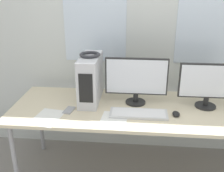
{
  "coord_description": "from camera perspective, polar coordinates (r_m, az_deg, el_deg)",
  "views": [
    {
      "loc": [
        -0.14,
        -1.69,
        1.75
      ],
      "look_at": [
        -0.33,
        0.4,
        0.92
      ],
      "focal_mm": 42.0,
      "sensor_mm": 36.0,
      "label": 1
    }
  ],
  "objects": [
    {
      "name": "mouse",
      "position": [
        2.24,
        13.78,
        -5.92
      ],
      "size": [
        0.06,
        0.1,
        0.03
      ],
      "color": "black",
      "rests_on": "desk"
    },
    {
      "name": "paper_sheet_left",
      "position": [
        2.22,
        -13.89,
        -6.65
      ],
      "size": [
        0.26,
        0.33,
        0.0
      ],
      "rotation": [
        0.0,
        0.0,
        -0.16
      ],
      "color": "white",
      "rests_on": "desk"
    },
    {
      "name": "desk",
      "position": [
        2.35,
        8.18,
        -5.67
      ],
      "size": [
        2.45,
        0.81,
        0.72
      ],
      "color": "beige",
      "rests_on": "ground_plane"
    },
    {
      "name": "wall_back",
      "position": [
        2.66,
        8.48,
        12.72
      ],
      "size": [
        8.0,
        0.07,
        2.7
      ],
      "color": "silver",
      "rests_on": "ground_plane"
    },
    {
      "name": "cell_phone",
      "position": [
        2.29,
        -9.34,
        -5.2
      ],
      "size": [
        0.09,
        0.14,
        0.01
      ],
      "rotation": [
        0.0,
        0.0,
        -0.16
      ],
      "color": "#99999E",
      "rests_on": "desk"
    },
    {
      "name": "headphones",
      "position": [
        2.33,
        -4.85,
        6.82
      ],
      "size": [
        0.18,
        0.18,
        0.03
      ],
      "color": "#333338",
      "rests_on": "pc_tower"
    },
    {
      "name": "monitor_main",
      "position": [
        2.33,
        5.32,
        1.5
      ],
      "size": [
        0.55,
        0.18,
        0.43
      ],
      "color": "black",
      "rests_on": "desk"
    },
    {
      "name": "pc_tower",
      "position": [
        2.39,
        -4.69,
        1.57
      ],
      "size": [
        0.17,
        0.47,
        0.42
      ],
      "color": "silver",
      "rests_on": "desk"
    },
    {
      "name": "monitor_right_near",
      "position": [
        2.39,
        20.24,
        0.41
      ],
      "size": [
        0.5,
        0.18,
        0.4
      ],
      "color": "black",
      "rests_on": "desk"
    },
    {
      "name": "keyboard",
      "position": [
        2.2,
        5.79,
        -6.0
      ],
      "size": [
        0.48,
        0.18,
        0.02
      ],
      "color": "silver",
      "rests_on": "desk"
    },
    {
      "name": "paper_sheet_front",
      "position": [
        2.11,
        0.35,
        -7.47
      ],
      "size": [
        0.23,
        0.31,
        0.0
      ],
      "rotation": [
        0.0,
        0.0,
        -0.08
      ],
      "color": "white",
      "rests_on": "desk"
    }
  ]
}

